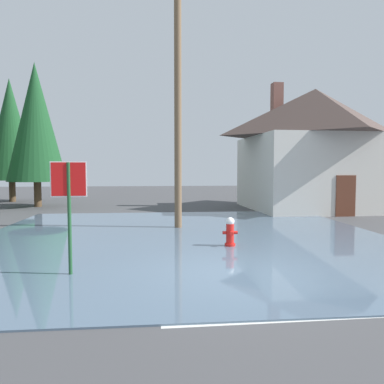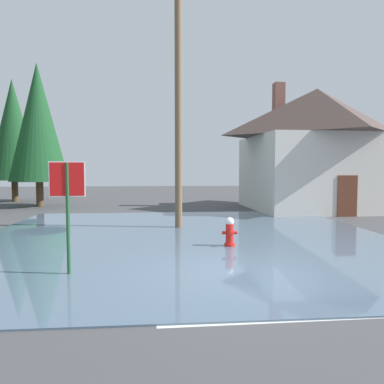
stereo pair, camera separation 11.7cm
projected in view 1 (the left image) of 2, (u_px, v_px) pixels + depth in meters
ground_plane at (239, 276)px, 8.34m from camera, size 80.00×80.00×0.10m
flood_puddle at (185, 237)px, 12.61m from camera, size 13.83×13.98×0.03m
lane_stop_bar at (294, 318)px, 5.88m from camera, size 4.20×0.38×0.01m
stop_sign_near at (69, 194)px, 8.09m from camera, size 0.77×0.08×2.51m
fire_hydrant at (230, 232)px, 11.15m from camera, size 0.45×0.38×0.89m
utility_pole at (178, 96)px, 14.31m from camera, size 1.60×0.28×9.90m
house at (314, 147)px, 21.30m from camera, size 8.08×7.69×7.36m
pine_tree_tall_left at (10, 130)px, 25.66m from camera, size 3.39×3.39×8.47m
pine_tree_mid_left at (36, 122)px, 22.30m from camera, size 3.45×3.45×8.63m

